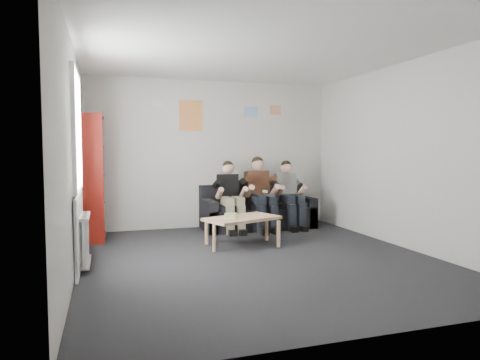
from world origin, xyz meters
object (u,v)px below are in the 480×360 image
object	(u,v)px
sofa	(257,212)
coffee_table	(242,220)
bookshelf	(94,178)
person_right	(290,195)
person_middle	(261,194)
person_left	(231,197)

from	to	relation	value
sofa	coffee_table	xyz separation A→B (m)	(-0.72, -1.34, 0.10)
sofa	bookshelf	distance (m)	2.91
coffee_table	person_right	bearing A→B (deg)	41.75
person_middle	person_left	bearing A→B (deg)	179.92
sofa	coffee_table	world-z (taller)	sofa
bookshelf	person_left	bearing A→B (deg)	2.28
person_right	person_left	bearing A→B (deg)	-172.89
bookshelf	sofa	bearing A→B (deg)	6.24
coffee_table	person_right	size ratio (longest dim) A/B	0.88
coffee_table	person_left	xyz separation A→B (m)	(0.16, 1.15, 0.23)
person_left	bookshelf	bearing A→B (deg)	-171.06
coffee_table	bookshelf	bearing A→B (deg)	150.83
person_left	person_middle	xyz separation A→B (m)	(0.56, -0.00, 0.03)
bookshelf	person_right	bearing A→B (deg)	2.47
bookshelf	person_left	size ratio (longest dim) A/B	1.60
bookshelf	person_middle	world-z (taller)	bookshelf
coffee_table	person_middle	world-z (taller)	person_middle
bookshelf	person_left	world-z (taller)	bookshelf
person_right	person_middle	bearing A→B (deg)	-172.43
sofa	person_left	bearing A→B (deg)	-161.42
sofa	coffee_table	distance (m)	1.52
sofa	person_middle	distance (m)	0.41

